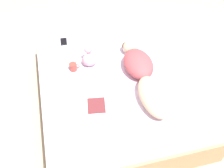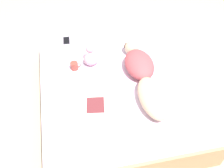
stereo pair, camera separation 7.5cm
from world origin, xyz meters
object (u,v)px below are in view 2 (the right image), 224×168
(coffee_mug, at_px, (74,66))
(cell_phone, at_px, (66,40))
(open_magazine, at_px, (82,106))
(person, at_px, (143,75))

(coffee_mug, relative_size, cell_phone, 0.77)
(open_magazine, distance_m, coffee_mug, 0.56)
(person, distance_m, open_magazine, 0.73)
(coffee_mug, bearing_deg, person, -25.76)
(person, height_order, cell_phone, person)
(open_magazine, xyz_separation_m, coffee_mug, (-0.02, 0.56, 0.04))
(coffee_mug, distance_m, cell_phone, 0.55)
(coffee_mug, xyz_separation_m, cell_phone, (-0.05, 0.54, -0.04))
(coffee_mug, height_order, cell_phone, coffee_mug)
(open_magazine, height_order, coffee_mug, coffee_mug)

